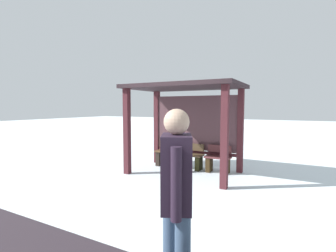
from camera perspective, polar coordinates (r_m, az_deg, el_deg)
ground_plane at (r=6.82m, az=3.65°, el=-10.55°), size 60.00×60.00×0.00m
bus_shelter at (r=6.79m, az=4.52°, el=4.41°), size 2.93×1.88×2.33m
bench_left_inside at (r=7.50m, az=-0.22°, el=-6.76°), size 0.67×0.36×0.74m
bench_center_inside at (r=7.18m, az=5.27°, el=-7.42°), size 0.67×0.37×0.71m
bench_right_inside at (r=6.92m, az=11.24°, el=-7.85°), size 0.67×0.35×0.72m
person_walking at (r=2.32m, az=1.91°, el=-14.27°), size 0.41×0.56×1.74m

